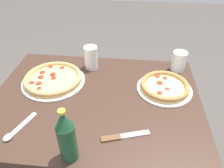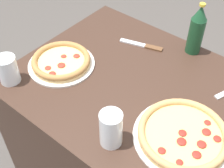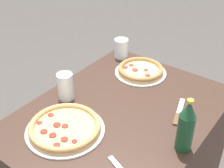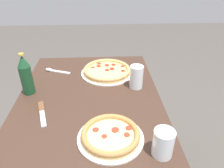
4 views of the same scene
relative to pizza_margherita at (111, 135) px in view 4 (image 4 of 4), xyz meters
name	(u,v)px [view 4 (image 4 of 4)]	position (x,y,z in m)	size (l,w,h in m)	color
table	(92,144)	(0.33, 0.10, -0.39)	(0.99, 0.75, 0.73)	#3D281E
pizza_margherita	(111,135)	(0.00, 0.00, 0.00)	(0.27, 0.27, 0.04)	silver
pizza_salami	(107,71)	(0.57, 0.00, 0.00)	(0.32, 0.32, 0.04)	silver
glass_lemonade	(163,144)	(-0.09, -0.19, 0.03)	(0.08, 0.08, 0.11)	white
glass_red_wine	(136,77)	(0.40, -0.16, 0.04)	(0.07, 0.07, 0.13)	white
beer_bottle	(26,75)	(0.37, 0.42, 0.09)	(0.06, 0.06, 0.23)	#194728
knife	(42,112)	(0.18, 0.32, -0.02)	(0.19, 0.08, 0.01)	brown
spoon	(54,71)	(0.62, 0.34, -0.01)	(0.09, 0.17, 0.01)	silver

